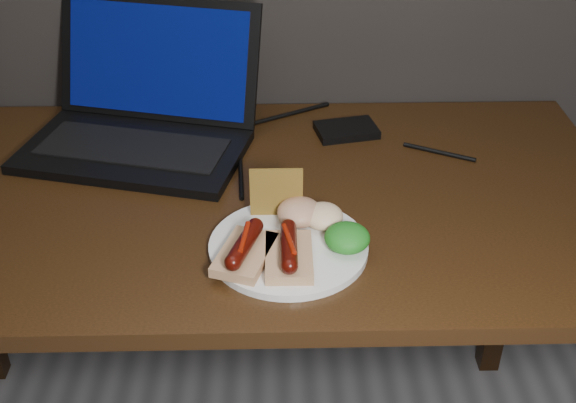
# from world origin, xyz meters

# --- Properties ---
(desk) EXTENTS (1.40, 0.70, 0.75)m
(desk) POSITION_xyz_m (0.00, 1.38, 0.66)
(desk) COLOR #371F0D
(desk) RESTS_ON ground
(laptop) EXTENTS (0.48, 0.41, 0.25)m
(laptop) POSITION_xyz_m (-0.16, 1.57, 0.81)
(laptop) COLOR black
(laptop) RESTS_ON desk
(hard_drive) EXTENTS (0.13, 0.10, 0.02)m
(hard_drive) POSITION_xyz_m (0.23, 1.59, 0.76)
(hard_drive) COLOR black
(hard_drive) RESTS_ON desk
(desk_cables) EXTENTS (1.02, 0.37, 0.01)m
(desk_cables) POSITION_xyz_m (-0.02, 1.54, 0.75)
(desk_cables) COLOR black
(desk_cables) RESTS_ON desk
(plate) EXTENTS (0.28, 0.28, 0.01)m
(plate) POSITION_xyz_m (0.11, 1.21, 0.76)
(plate) COLOR silver
(plate) RESTS_ON desk
(bread_sausage_left) EXTENTS (0.10, 0.13, 0.04)m
(bread_sausage_left) POSITION_xyz_m (0.04, 1.18, 0.78)
(bread_sausage_left) COLOR tan
(bread_sausage_left) RESTS_ON plate
(bread_sausage_center) EXTENTS (0.07, 0.12, 0.04)m
(bread_sausage_center) POSITION_xyz_m (0.11, 1.17, 0.78)
(bread_sausage_center) COLOR tan
(bread_sausage_center) RESTS_ON plate
(crispbread) EXTENTS (0.09, 0.01, 0.08)m
(crispbread) POSITION_xyz_m (0.09, 1.29, 0.80)
(crispbread) COLOR #AB812F
(crispbread) RESTS_ON plate
(salad_greens) EXTENTS (0.07, 0.07, 0.04)m
(salad_greens) POSITION_xyz_m (0.20, 1.20, 0.78)
(salad_greens) COLOR #105311
(salad_greens) RESTS_ON plate
(salsa_mound) EXTENTS (0.07, 0.07, 0.04)m
(salsa_mound) POSITION_xyz_m (0.13, 1.27, 0.78)
(salsa_mound) COLOR maroon
(salsa_mound) RESTS_ON plate
(coleslaw_mound) EXTENTS (0.06, 0.06, 0.04)m
(coleslaw_mound) POSITION_xyz_m (0.16, 1.26, 0.78)
(coleslaw_mound) COLOR white
(coleslaw_mound) RESTS_ON plate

